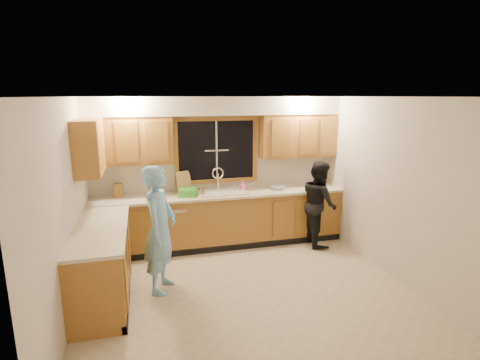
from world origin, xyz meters
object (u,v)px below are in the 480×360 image
at_px(man, 160,229).
at_px(knife_block, 118,190).
at_px(stove, 98,283).
at_px(woman, 319,203).
at_px(soap_bottle, 242,186).
at_px(bowl, 278,188).
at_px(dish_crate, 187,192).
at_px(dishwasher, 170,226).
at_px(sink, 220,196).

height_order(man, knife_block, man).
relative_size(stove, woman, 0.62).
bearing_deg(soap_bottle, bowl, -6.57).
xyz_separation_m(knife_block, dish_crate, (1.08, -0.24, -0.05)).
distance_m(woman, soap_bottle, 1.34).
distance_m(stove, bowl, 3.39).
bearing_deg(dish_crate, dishwasher, 170.05).
bearing_deg(man, soap_bottle, -25.57).
xyz_separation_m(dishwasher, bowl, (1.87, 0.01, 0.54)).
bearing_deg(man, dishwasher, 11.91).
xyz_separation_m(knife_block, soap_bottle, (2.04, -0.11, -0.02)).
xyz_separation_m(sink, bowl, (1.02, -0.01, 0.08)).
distance_m(stove, woman, 3.74).
bearing_deg(dish_crate, woman, -8.11).
xyz_separation_m(knife_block, bowl, (2.66, -0.18, -0.08)).
height_order(sink, knife_block, sink).
bearing_deg(knife_block, sink, -2.99).
relative_size(stove, soap_bottle, 5.11).
distance_m(sink, man, 1.68).
distance_m(knife_block, dish_crate, 1.11).
xyz_separation_m(sink, soap_bottle, (0.40, 0.07, 0.14)).
relative_size(sink, knife_block, 3.92).
bearing_deg(stove, knife_block, 85.43).
xyz_separation_m(stove, bowl, (2.82, 1.82, 0.50)).
bearing_deg(knife_block, dishwasher, -10.28).
bearing_deg(dish_crate, stove, -125.24).
bearing_deg(knife_block, bowl, -0.85).
height_order(sink, man, man).
bearing_deg(woman, dishwasher, 86.55).
relative_size(stove, dish_crate, 3.32).
distance_m(dishwasher, knife_block, 1.02).
bearing_deg(bowl, dishwasher, -179.75).
bearing_deg(dish_crate, man, -112.39).
relative_size(sink, dishwasher, 1.05).
bearing_deg(soap_bottle, dishwasher, -176.33).
height_order(man, woman, man).
bearing_deg(stove, soap_bottle, 40.70).
distance_m(dishwasher, woman, 2.53).
bearing_deg(stove, dish_crate, 54.76).
bearing_deg(woman, man, 113.70).
relative_size(woman, soap_bottle, 8.25).
bearing_deg(dishwasher, sink, 0.99).
height_order(dishwasher, soap_bottle, soap_bottle).
relative_size(dishwasher, dish_crate, 3.03).
height_order(stove, dish_crate, dish_crate).
distance_m(dishwasher, bowl, 1.95).
xyz_separation_m(man, soap_bottle, (1.46, 1.36, 0.17)).
distance_m(sink, dishwasher, 0.96).
relative_size(woman, bowl, 6.69).
bearing_deg(stove, woman, 22.85).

